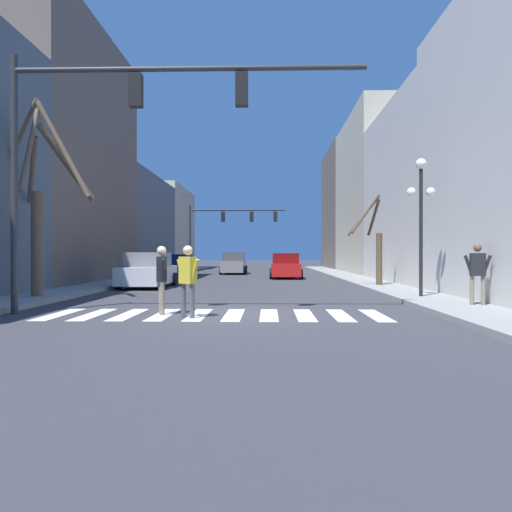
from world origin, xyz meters
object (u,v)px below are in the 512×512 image
(traffic_signal_far, at_px, (227,222))
(street_tree_left_far, at_px, (41,204))
(pedestrian_near_right_corner, at_px, (478,269))
(traffic_signal_near, at_px, (119,121))
(car_driving_away_lane, at_px, (177,267))
(car_at_intersection, at_px, (285,267))
(street_tree_right_near, at_px, (375,245))
(car_parked_right_near, at_px, (234,264))
(street_lamp_right_corner, at_px, (421,199))
(pedestrian_on_left_sidewalk, at_px, (188,275))
(pedestrian_crossing_street, at_px, (162,274))
(car_parked_right_far, at_px, (148,271))

(traffic_signal_far, distance_m, street_tree_left_far, 25.11)
(traffic_signal_far, height_order, pedestrian_near_right_corner, traffic_signal_far)
(traffic_signal_near, relative_size, car_driving_away_lane, 2.09)
(car_at_intersection, xyz_separation_m, street_tree_left_far, (-8.74, -15.62, 2.48))
(pedestrian_near_right_corner, distance_m, street_tree_left_far, 13.87)
(pedestrian_near_right_corner, xyz_separation_m, street_tree_right_near, (-0.87, 9.09, 0.83))
(car_parked_right_near, height_order, street_tree_left_far, street_tree_left_far)
(car_at_intersection, bearing_deg, street_lamp_right_corner, -165.52)
(car_at_intersection, bearing_deg, pedestrian_near_right_corner, -165.64)
(car_driving_away_lane, bearing_deg, street_lamp_right_corner, -142.53)
(pedestrian_on_left_sidewalk, bearing_deg, pedestrian_near_right_corner, -128.85)
(car_parked_right_near, distance_m, pedestrian_crossing_street, 26.51)
(pedestrian_crossing_street, bearing_deg, pedestrian_near_right_corner, -99.60)
(car_driving_away_lane, xyz_separation_m, pedestrian_crossing_street, (2.96, -18.09, 0.31))
(traffic_signal_near, distance_m, street_tree_right_near, 13.81)
(street_lamp_right_corner, xyz_separation_m, pedestrian_on_left_sidewalk, (-7.03, -4.68, -2.34))
(traffic_signal_near, height_order, pedestrian_on_left_sidewalk, traffic_signal_near)
(street_lamp_right_corner, xyz_separation_m, street_tree_left_far, (-12.74, -0.12, -0.14))
(pedestrian_crossing_street, relative_size, pedestrian_on_left_sidewalk, 1.00)
(car_driving_away_lane, bearing_deg, pedestrian_near_right_corner, -145.84)
(pedestrian_crossing_street, distance_m, street_tree_right_near, 12.85)
(pedestrian_crossing_street, bearing_deg, car_driving_away_lane, -8.37)
(car_parked_right_near, height_order, car_parked_right_far, car_parked_right_near)
(car_parked_right_far, relative_size, pedestrian_near_right_corner, 2.79)
(car_parked_right_near, bearing_deg, street_tree_right_near, 25.30)
(car_at_intersection, distance_m, street_tree_left_far, 18.07)
(traffic_signal_near, relative_size, pedestrian_crossing_street, 5.21)
(traffic_signal_far, relative_size, car_parked_right_far, 1.70)
(pedestrian_on_left_sidewalk, bearing_deg, street_tree_right_near, -84.34)
(street_tree_left_far, bearing_deg, pedestrian_crossing_street, -38.54)
(traffic_signal_near, xyz_separation_m, car_at_intersection, (4.92, 19.51, -4.22))
(car_parked_right_near, relative_size, car_at_intersection, 1.06)
(pedestrian_crossing_street, xyz_separation_m, pedestrian_on_left_sidewalk, (0.78, -0.64, -0.00))
(car_at_intersection, height_order, pedestrian_near_right_corner, pedestrian_near_right_corner)
(traffic_signal_near, height_order, street_tree_right_near, traffic_signal_near)
(traffic_signal_far, relative_size, street_tree_right_near, 1.92)
(car_parked_right_far, relative_size, pedestrian_crossing_street, 2.67)
(pedestrian_on_left_sidewalk, bearing_deg, car_driving_away_lane, -40.97)
(car_parked_right_near, bearing_deg, street_tree_left_far, -12.25)
(car_parked_right_near, distance_m, car_parked_right_far, 16.32)
(traffic_signal_far, xyz_separation_m, street_tree_left_far, (-4.19, -24.74, -0.98))
(street_lamp_right_corner, bearing_deg, car_driving_away_lane, 127.47)
(car_parked_right_far, bearing_deg, pedestrian_crossing_street, -164.48)
(car_at_intersection, relative_size, pedestrian_crossing_street, 2.59)
(street_tree_right_near, bearing_deg, traffic_signal_near, -130.44)
(car_parked_right_far, relative_size, street_tree_right_near, 1.13)
(traffic_signal_far, xyz_separation_m, pedestrian_on_left_sidewalk, (1.52, -29.30, -3.18))
(car_driving_away_lane, height_order, car_at_intersection, car_at_intersection)
(car_parked_right_near, bearing_deg, car_parked_right_far, -10.14)
(street_lamp_right_corner, height_order, pedestrian_on_left_sidewalk, street_lamp_right_corner)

